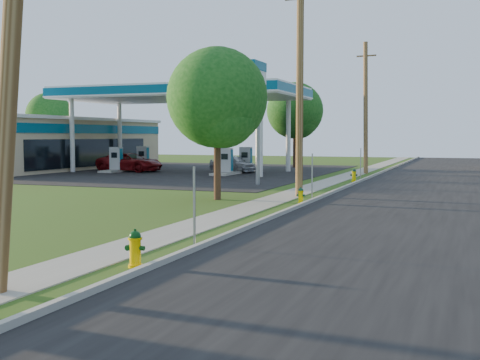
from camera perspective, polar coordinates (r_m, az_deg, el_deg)
name	(u,v)px	position (r m, az deg, el deg)	size (l,w,h in m)	color
ground_plane	(84,286)	(11.58, -14.54, -9.67)	(140.00, 140.00, 0.00)	#364D19
road	(397,224)	(19.43, 14.70, -4.04)	(8.00, 120.00, 0.02)	black
curb	(275,216)	(20.24, 3.36, -3.39)	(0.15, 120.00, 0.15)	#9B998F
sidewalk	(227,215)	(20.84, -1.24, -3.33)	(1.50, 120.00, 0.03)	gray
forecourt	(158,171)	(46.99, -7.76, 0.83)	(26.00, 28.00, 0.02)	black
utility_pole_near	(12,12)	(11.03, -20.77, 14.67)	(1.40, 0.32, 9.48)	brown
utility_pole_mid	(300,86)	(27.18, 5.69, 8.84)	(1.40, 0.32, 9.80)	brown
utility_pole_far	(366,107)	(44.75, 11.83, 6.75)	(1.40, 0.32, 9.50)	brown
sign_post_near	(194,207)	(14.85, -4.36, -2.57)	(0.05, 0.04, 2.00)	gray
sign_post_mid	(312,177)	(25.97, 6.85, 0.31)	(0.05, 0.04, 2.00)	gray
sign_post_far	(361,164)	(37.90, 11.37, 1.48)	(0.05, 0.04, 2.00)	gray
gas_canopy	(181,94)	(46.09, -5.63, 8.10)	(18.18, 9.18, 6.40)	silver
fuel_pump_nw	(116,163)	(46.51, -11.66, 1.62)	(1.20, 3.20, 1.90)	#9B998F
fuel_pump_ne	(226,165)	(42.34, -1.34, 1.46)	(1.20, 3.20, 1.90)	#9B998F
fuel_pump_sw	(143,161)	(49.92, -9.18, 1.83)	(1.20, 3.20, 1.90)	#9B998F
fuel_pump_se	(246,162)	(46.07, 0.55, 1.69)	(1.20, 3.20, 1.90)	#9B998F
convenience_store	(42,143)	(53.08, -18.26, 3.33)	(10.40, 22.40, 4.25)	tan
price_pylon	(258,87)	(33.61, 1.71, 8.79)	(0.34, 2.04, 6.85)	gray
tree_verge	(219,101)	(25.78, -2.04, 7.45)	(4.31, 4.31, 6.54)	#3D271B
tree_lot	(296,113)	(52.17, 5.31, 6.37)	(4.86, 4.86, 7.36)	#3D271B
tree_back	(50,118)	(64.04, -17.59, 5.66)	(4.71, 4.71, 7.13)	#3D271B
hydrant_near	(135,249)	(12.82, -9.92, -6.42)	(0.42, 0.37, 0.81)	#E7B300
hydrant_mid	(301,195)	(24.58, 5.78, -1.46)	(0.35, 0.31, 0.67)	#DEC601
hydrant_far	(354,175)	(36.61, 10.75, 0.45)	(0.42, 0.37, 0.81)	#DFC603
car_red	(130,162)	(46.92, -10.39, 1.66)	(2.39, 5.18, 1.44)	maroon
car_silver	(233,164)	(45.15, -0.67, 1.57)	(1.58, 3.93, 1.34)	#BABCC2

